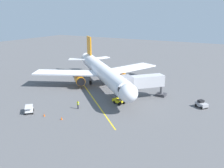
{
  "coord_description": "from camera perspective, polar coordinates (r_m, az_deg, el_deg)",
  "views": [
    {
      "loc": [
        -33.87,
        51.5,
        18.64
      ],
      "look_at": [
        -7.39,
        5.59,
        3.0
      ],
      "focal_mm": 39.17,
      "sensor_mm": 36.0,
      "label": 1
    }
  ],
  "objects": [
    {
      "name": "safety_cone_nose_right",
      "position": [
        47.5,
        -15.56,
        -6.95
      ],
      "size": [
        0.32,
        0.32,
        0.55
      ],
      "primitive_type": "cone",
      "color": "#F2590F",
      "rests_on": "ground"
    },
    {
      "name": "baggage_cart_portside",
      "position": [
        49.84,
        -18.79,
        -5.64
      ],
      "size": [
        2.83,
        2.83,
        1.27
      ],
      "color": "white",
      "rests_on": "ground"
    },
    {
      "name": "jet_bridge",
      "position": [
        54.18,
        6.38,
        0.4
      ],
      "size": [
        9.21,
        9.74,
        5.4
      ],
      "color": "#B7B7BC",
      "rests_on": "ground"
    },
    {
      "name": "ground_plane",
      "position": [
        64.4,
        -3.21,
        -0.41
      ],
      "size": [
        220.0,
        220.0,
        0.0
      ],
      "primitive_type": "plane",
      "color": "#565659"
    },
    {
      "name": "apron_lead_in_line",
      "position": [
        58.73,
        -5.28,
        -2.13
      ],
      "size": [
        29.62,
        27.23,
        0.01
      ],
      "primitive_type": "cube",
      "rotation": [
        0.0,
        0.0,
        0.83
      ],
      "color": "yellow",
      "rests_on": "ground"
    },
    {
      "name": "baggage_cart_starboard_side",
      "position": [
        69.43,
        8.01,
        1.27
      ],
      "size": [
        2.94,
        2.63,
        1.27
      ],
      "color": "yellow",
      "rests_on": "ground"
    },
    {
      "name": "safety_cone_nose_left",
      "position": [
        45.34,
        -11.69,
        -7.82
      ],
      "size": [
        0.32,
        0.32,
        0.55
      ],
      "primitive_type": "cone",
      "color": "#F2590F",
      "rests_on": "ground"
    },
    {
      "name": "ground_crew_marshaller",
      "position": [
        49.39,
        -7.95,
        -4.79
      ],
      "size": [
        0.43,
        0.29,
        1.71
      ],
      "color": "#23232D",
      "rests_on": "ground"
    },
    {
      "name": "tug_near_nose",
      "position": [
        52.9,
        20.16,
        -4.44
      ],
      "size": [
        2.74,
        2.58,
        1.5
      ],
      "color": "#9E9EA3",
      "rests_on": "ground"
    },
    {
      "name": "belt_loader_rear_apron",
      "position": [
        51.73,
        1.64,
        -3.84
      ],
      "size": [
        4.71,
        2.66,
        2.32
      ],
      "color": "yellow",
      "rests_on": "ground"
    },
    {
      "name": "airplane",
      "position": [
        62.69,
        -2.27,
        2.92
      ],
      "size": [
        33.42,
        32.68,
        11.5
      ],
      "color": "white",
      "rests_on": "ground"
    }
  ]
}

